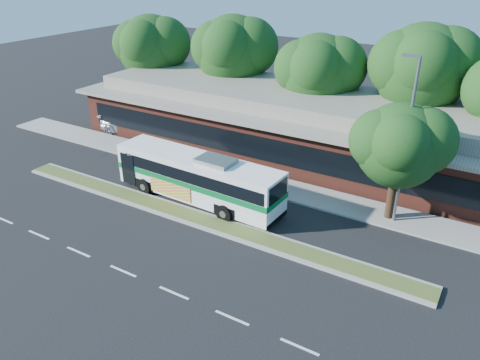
{
  "coord_description": "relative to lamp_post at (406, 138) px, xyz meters",
  "views": [
    {
      "loc": [
        13.84,
        -17.35,
        13.38
      ],
      "look_at": [
        1.76,
        2.63,
        2.0
      ],
      "focal_mm": 35.0,
      "sensor_mm": 36.0,
      "label": 1
    }
  ],
  "objects": [
    {
      "name": "sidewalk",
      "position": [
        -9.56,
        0.4,
        -4.84
      ],
      "size": [
        44.0,
        2.6,
        0.12
      ],
      "primitive_type": "cube",
      "color": "gray",
      "rests_on": "ground"
    },
    {
      "name": "lamp_post",
      "position": [
        0.0,
        0.0,
        0.0
      ],
      "size": [
        0.93,
        0.18,
        9.07
      ],
      "color": "slate",
      "rests_on": "ground"
    },
    {
      "name": "tree_bg_d",
      "position": [
        -1.12,
        10.15,
        1.52
      ],
      "size": [
        6.91,
        6.2,
        9.37
      ],
      "color": "black",
      "rests_on": "ground"
    },
    {
      "name": "ground",
      "position": [
        -9.56,
        -6.0,
        -4.9
      ],
      "size": [
        120.0,
        120.0,
        0.0
      ],
      "primitive_type": "plane",
      "color": "black",
      "rests_on": "ground"
    },
    {
      "name": "transit_bus",
      "position": [
        -10.57,
        -3.51,
        -3.22
      ],
      "size": [
        10.87,
        2.84,
        3.03
      ],
      "rotation": [
        0.0,
        0.0,
        -0.04
      ],
      "color": "white",
      "rests_on": "ground"
    },
    {
      "name": "plaza_building",
      "position": [
        -9.56,
        6.99,
        -2.77
      ],
      "size": [
        33.2,
        11.2,
        4.45
      ],
      "color": "maroon",
      "rests_on": "ground"
    },
    {
      "name": "median_strip",
      "position": [
        -9.56,
        -5.4,
        -4.83
      ],
      "size": [
        26.0,
        1.1,
        0.15
      ],
      "primitive_type": "cube",
      "color": "#425323",
      "rests_on": "ground"
    },
    {
      "name": "sidewalk_tree",
      "position": [
        0.02,
        0.31,
        -0.42
      ],
      "size": [
        5.02,
        4.51,
        6.64
      ],
      "color": "black",
      "rests_on": "ground"
    },
    {
      "name": "tree_bg_c",
      "position": [
        -8.16,
        9.13,
        0.69
      ],
      "size": [
        6.24,
        5.6,
        8.26
      ],
      "color": "black",
      "rests_on": "ground"
    },
    {
      "name": "tree_bg_a",
      "position": [
        -24.15,
        9.14,
        0.97
      ],
      "size": [
        6.47,
        5.8,
        8.63
      ],
      "color": "black",
      "rests_on": "ground"
    },
    {
      "name": "parking_lot",
      "position": [
        -27.56,
        4.0,
        -4.9
      ],
      "size": [
        14.0,
        12.0,
        0.01
      ],
      "primitive_type": "cube",
      "color": "black",
      "rests_on": "ground"
    },
    {
      "name": "sedan",
      "position": [
        -22.08,
        3.07,
        -4.15
      ],
      "size": [
        5.49,
        2.97,
        1.51
      ],
      "primitive_type": "imported",
      "rotation": [
        0.0,
        0.0,
        1.74
      ],
      "color": "silver",
      "rests_on": "ground"
    },
    {
      "name": "tree_bg_b",
      "position": [
        -16.13,
        10.14,
        1.24
      ],
      "size": [
        6.69,
        6.0,
        9.0
      ],
      "color": "black",
      "rests_on": "ground"
    }
  ]
}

